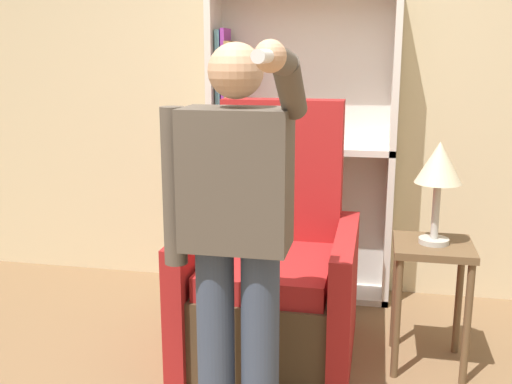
{
  "coord_description": "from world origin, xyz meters",
  "views": [
    {
      "loc": [
        0.49,
        -1.83,
        1.54
      ],
      "look_at": [
        -0.01,
        0.64,
        0.95
      ],
      "focal_mm": 42.0,
      "sensor_mm": 36.0,
      "label": 1
    }
  ],
  "objects_px": {
    "side_table": "(432,271)",
    "table_lamp": "(439,168)",
    "bookcase": "(281,158)",
    "armchair": "(273,278)",
    "person_standing": "(236,229)"
  },
  "relations": [
    {
      "from": "bookcase",
      "to": "side_table",
      "type": "xyz_separation_m",
      "value": [
        0.88,
        -0.82,
        -0.39
      ]
    },
    {
      "from": "side_table",
      "to": "table_lamp",
      "type": "xyz_separation_m",
      "value": [
        -0.0,
        -0.0,
        0.51
      ]
    },
    {
      "from": "bookcase",
      "to": "armchair",
      "type": "xyz_separation_m",
      "value": [
        0.09,
        -0.79,
        -0.5
      ]
    },
    {
      "from": "table_lamp",
      "to": "bookcase",
      "type": "bearing_deg",
      "value": 137.08
    },
    {
      "from": "person_standing",
      "to": "side_table",
      "type": "relative_size",
      "value": 2.46
    },
    {
      "from": "armchair",
      "to": "side_table",
      "type": "xyz_separation_m",
      "value": [
        0.8,
        -0.03,
        0.11
      ]
    },
    {
      "from": "person_standing",
      "to": "side_table",
      "type": "bearing_deg",
      "value": 44.91
    },
    {
      "from": "person_standing",
      "to": "armchair",
      "type": "bearing_deg",
      "value": 90.17
    },
    {
      "from": "armchair",
      "to": "side_table",
      "type": "relative_size",
      "value": 2.03
    },
    {
      "from": "bookcase",
      "to": "armchair",
      "type": "distance_m",
      "value": 0.94
    },
    {
      "from": "armchair",
      "to": "table_lamp",
      "type": "bearing_deg",
      "value": -2.16
    },
    {
      "from": "table_lamp",
      "to": "side_table",
      "type": "bearing_deg",
      "value": 45.0
    },
    {
      "from": "side_table",
      "to": "table_lamp",
      "type": "relative_size",
      "value": 1.29
    },
    {
      "from": "bookcase",
      "to": "armchair",
      "type": "bearing_deg",
      "value": -83.71
    },
    {
      "from": "bookcase",
      "to": "table_lamp",
      "type": "xyz_separation_m",
      "value": [
        0.88,
        -0.82,
        0.12
      ]
    }
  ]
}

